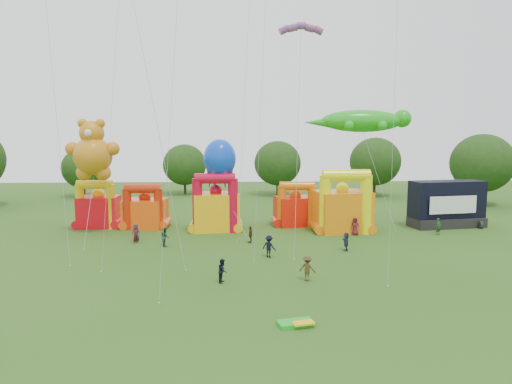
{
  "coord_description": "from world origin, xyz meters",
  "views": [
    {
      "loc": [
        0.9,
        -23.55,
        10.75
      ],
      "look_at": [
        2.67,
        18.0,
        5.48
      ],
      "focal_mm": 32.0,
      "sensor_mm": 36.0,
      "label": 1
    }
  ],
  "objects_px": {
    "octopus_kite": "(226,184)",
    "spectator_0": "(136,233)",
    "bouncy_castle_2": "(216,208)",
    "teddy_bear_kite": "(91,172)",
    "bouncy_castle_0": "(98,209)",
    "spectator_4": "(250,234)",
    "gecko_kite": "(372,158)",
    "stage_trailer": "(447,204)"
  },
  "relations": [
    {
      "from": "octopus_kite",
      "to": "spectator_0",
      "type": "xyz_separation_m",
      "value": [
        -9.02,
        -4.19,
        -4.5
      ]
    },
    {
      "from": "bouncy_castle_2",
      "to": "octopus_kite",
      "type": "xyz_separation_m",
      "value": [
        1.17,
        -0.75,
        2.89
      ]
    },
    {
      "from": "spectator_0",
      "to": "teddy_bear_kite",
      "type": "bearing_deg",
      "value": 164.83
    },
    {
      "from": "bouncy_castle_0",
      "to": "spectator_4",
      "type": "bearing_deg",
      "value": -26.06
    },
    {
      "from": "bouncy_castle_2",
      "to": "gecko_kite",
      "type": "relative_size",
      "value": 0.47
    },
    {
      "from": "bouncy_castle_2",
      "to": "spectator_4",
      "type": "xyz_separation_m",
      "value": [
        3.7,
        -6.09,
        -1.65
      ]
    },
    {
      "from": "stage_trailer",
      "to": "teddy_bear_kite",
      "type": "distance_m",
      "value": 40.06
    },
    {
      "from": "bouncy_castle_0",
      "to": "teddy_bear_kite",
      "type": "relative_size",
      "value": 0.45
    },
    {
      "from": "bouncy_castle_2",
      "to": "spectator_4",
      "type": "height_order",
      "value": "bouncy_castle_2"
    },
    {
      "from": "bouncy_castle_0",
      "to": "stage_trailer",
      "type": "relative_size",
      "value": 0.63
    },
    {
      "from": "bouncy_castle_2",
      "to": "teddy_bear_kite",
      "type": "distance_m",
      "value": 13.74
    },
    {
      "from": "stage_trailer",
      "to": "bouncy_castle_2",
      "type": "bearing_deg",
      "value": -177.75
    },
    {
      "from": "bouncy_castle_2",
      "to": "octopus_kite",
      "type": "bearing_deg",
      "value": -32.64
    },
    {
      "from": "bouncy_castle_2",
      "to": "spectator_0",
      "type": "bearing_deg",
      "value": -147.83
    },
    {
      "from": "bouncy_castle_0",
      "to": "gecko_kite",
      "type": "bearing_deg",
      "value": -0.49
    },
    {
      "from": "gecko_kite",
      "to": "octopus_kite",
      "type": "relative_size",
      "value": 1.34
    },
    {
      "from": "octopus_kite",
      "to": "spectator_0",
      "type": "bearing_deg",
      "value": -155.07
    },
    {
      "from": "stage_trailer",
      "to": "teddy_bear_kite",
      "type": "xyz_separation_m",
      "value": [
        -39.68,
        -3.55,
        4.26
      ]
    },
    {
      "from": "stage_trailer",
      "to": "octopus_kite",
      "type": "relative_size",
      "value": 0.87
    },
    {
      "from": "octopus_kite",
      "to": "gecko_kite",
      "type": "bearing_deg",
      "value": 9.67
    },
    {
      "from": "stage_trailer",
      "to": "gecko_kite",
      "type": "bearing_deg",
      "value": 172.7
    },
    {
      "from": "gecko_kite",
      "to": "octopus_kite",
      "type": "xyz_separation_m",
      "value": [
        -17.08,
        -2.91,
        -2.66
      ]
    },
    {
      "from": "gecko_kite",
      "to": "octopus_kite",
      "type": "distance_m",
      "value": 17.53
    },
    {
      "from": "stage_trailer",
      "to": "spectator_4",
      "type": "xyz_separation_m",
      "value": [
        -23.19,
        -7.14,
        -1.77
      ]
    },
    {
      "from": "stage_trailer",
      "to": "gecko_kite",
      "type": "distance_m",
      "value": 10.27
    },
    {
      "from": "bouncy_castle_2",
      "to": "teddy_bear_kite",
      "type": "bearing_deg",
      "value": -168.95
    },
    {
      "from": "bouncy_castle_2",
      "to": "gecko_kite",
      "type": "xyz_separation_m",
      "value": [
        18.25,
        2.16,
        5.55
      ]
    },
    {
      "from": "spectator_0",
      "to": "spectator_4",
      "type": "distance_m",
      "value": 11.61
    },
    {
      "from": "bouncy_castle_0",
      "to": "spectator_0",
      "type": "xyz_separation_m",
      "value": [
        5.87,
        -7.38,
        -1.28
      ]
    },
    {
      "from": "gecko_kite",
      "to": "spectator_0",
      "type": "bearing_deg",
      "value": -164.77
    },
    {
      "from": "teddy_bear_kite",
      "to": "gecko_kite",
      "type": "relative_size",
      "value": 0.9
    },
    {
      "from": "gecko_kite",
      "to": "spectator_4",
      "type": "relative_size",
      "value": 8.25
    },
    {
      "from": "teddy_bear_kite",
      "to": "gecko_kite",
      "type": "distance_m",
      "value": 31.4
    },
    {
      "from": "bouncy_castle_2",
      "to": "octopus_kite",
      "type": "height_order",
      "value": "octopus_kite"
    },
    {
      "from": "bouncy_castle_0",
      "to": "gecko_kite",
      "type": "relative_size",
      "value": 0.41
    },
    {
      "from": "bouncy_castle_0",
      "to": "spectator_0",
      "type": "height_order",
      "value": "bouncy_castle_0"
    },
    {
      "from": "bouncy_castle_0",
      "to": "bouncy_castle_2",
      "type": "distance_m",
      "value": 13.94
    },
    {
      "from": "teddy_bear_kite",
      "to": "octopus_kite",
      "type": "relative_size",
      "value": 1.21
    },
    {
      "from": "stage_trailer",
      "to": "gecko_kite",
      "type": "xyz_separation_m",
      "value": [
        -8.64,
        1.11,
        5.43
      ]
    },
    {
      "from": "spectator_0",
      "to": "spectator_4",
      "type": "relative_size",
      "value": 1.05
    },
    {
      "from": "bouncy_castle_0",
      "to": "spectator_0",
      "type": "distance_m",
      "value": 9.51
    },
    {
      "from": "bouncy_castle_0",
      "to": "octopus_kite",
      "type": "bearing_deg",
      "value": -12.07
    }
  ]
}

